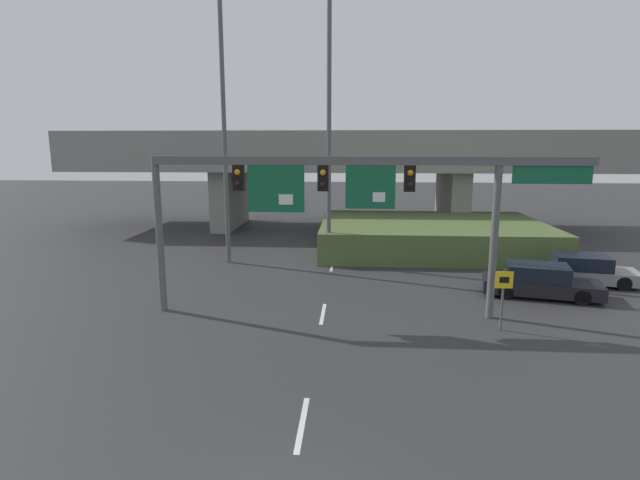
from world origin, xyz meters
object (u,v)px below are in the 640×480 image
object	(u,v)px
speed_limit_sign	(503,291)
parked_sedan_near_right	(540,282)
signal_gantry	(351,188)
highway_light_pole_far	(329,114)
highway_light_pole_near	(223,104)
parked_sedan_mid_right	(583,270)

from	to	relation	value
speed_limit_sign	parked_sedan_near_right	bearing A→B (deg)	56.49
signal_gantry	highway_light_pole_far	distance (m)	8.89
highway_light_pole_near	highway_light_pole_far	distance (m)	5.57
highway_light_pole_far	parked_sedan_near_right	bearing A→B (deg)	-29.58
highway_light_pole_far	parked_sedan_near_right	world-z (taller)	highway_light_pole_far
speed_limit_sign	parked_sedan_mid_right	bearing A→B (deg)	49.03
highway_light_pole_near	parked_sedan_near_right	size ratio (longest dim) A/B	3.25
signal_gantry	parked_sedan_near_right	size ratio (longest dim) A/B	3.21
signal_gantry	highway_light_pole_near	size ratio (longest dim) A/B	0.99
speed_limit_sign	signal_gantry	bearing A→B (deg)	166.38
signal_gantry	highway_light_pole_near	xyz separation A→B (m)	(-6.76, 8.20, 3.65)
signal_gantry	parked_sedan_mid_right	distance (m)	12.77
highway_light_pole_near	highway_light_pole_far	bearing A→B (deg)	0.43
signal_gantry	speed_limit_sign	size ratio (longest dim) A/B	7.33
parked_sedan_near_right	highway_light_pole_near	bearing A→B (deg)	173.14
highway_light_pole_far	parked_sedan_mid_right	size ratio (longest dim) A/B	3.16
speed_limit_sign	parked_sedan_mid_right	distance (m)	8.52
highway_light_pole_near	parked_sedan_mid_right	size ratio (longest dim) A/B	3.38
speed_limit_sign	parked_sedan_near_right	size ratio (longest dim) A/B	0.44
parked_sedan_near_right	parked_sedan_mid_right	size ratio (longest dim) A/B	1.04
speed_limit_sign	highway_light_pole_near	xyz separation A→B (m)	(-12.11, 9.49, 7.09)
parked_sedan_near_right	parked_sedan_mid_right	bearing A→B (deg)	50.90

